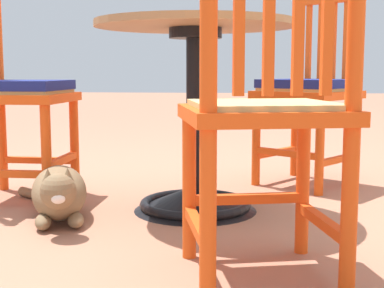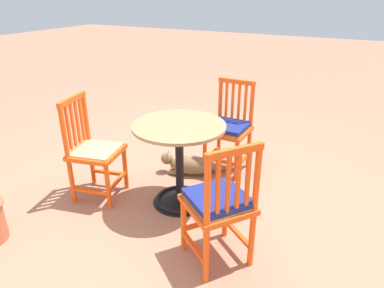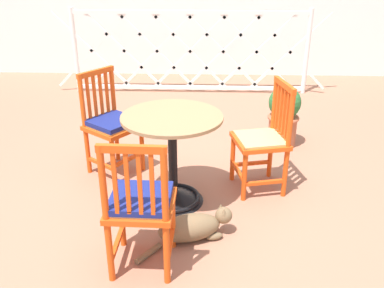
% 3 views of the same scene
% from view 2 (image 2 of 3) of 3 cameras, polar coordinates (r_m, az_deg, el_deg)
% --- Properties ---
extents(ground_plane, '(24.00, 24.00, 0.00)m').
position_cam_2_polar(ground_plane, '(3.22, -2.18, -8.19)').
color(ground_plane, '#A36B51').
extents(cafe_table, '(0.76, 0.76, 0.73)m').
position_cam_2_polar(cafe_table, '(2.97, -2.02, -4.80)').
color(cafe_table, black).
rests_on(cafe_table, ground_plane).
extents(orange_chair_near_fence, '(0.48, 0.48, 0.91)m').
position_cam_2_polar(orange_chair_near_fence, '(3.13, -15.82, -1.20)').
color(orange_chair_near_fence, '#E04C14').
rests_on(orange_chair_near_fence, ground_plane).
extents(orange_chair_tucked_in, '(0.56, 0.56, 0.91)m').
position_cam_2_polar(orange_chair_tucked_in, '(2.29, 4.48, -9.80)').
color(orange_chair_tucked_in, '#E04C14').
rests_on(orange_chair_tucked_in, ground_plane).
extents(orange_chair_facing_out, '(0.41, 0.41, 0.91)m').
position_cam_2_polar(orange_chair_facing_out, '(3.48, 6.07, 2.52)').
color(orange_chair_facing_out, '#E04C14').
rests_on(orange_chair_facing_out, ground_plane).
extents(tabby_cat, '(0.65, 0.46, 0.23)m').
position_cam_2_polar(tabby_cat, '(3.52, -0.72, -3.42)').
color(tabby_cat, brown).
rests_on(tabby_cat, ground_plane).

